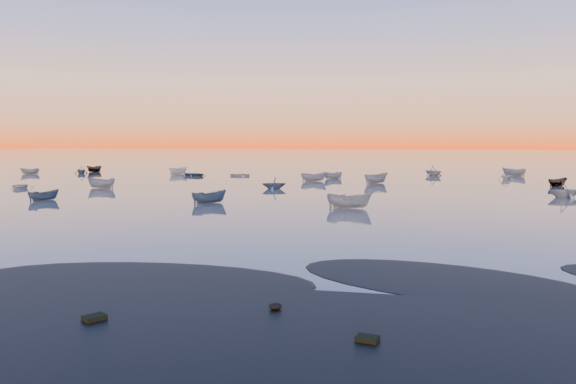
% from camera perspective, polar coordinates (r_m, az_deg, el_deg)
% --- Properties ---
extents(ground, '(600.00, 600.00, 0.00)m').
position_cam_1_polar(ground, '(126.38, 7.89, 2.31)').
color(ground, slate).
rests_on(ground, ground).
extents(mud_lobes, '(140.00, 6.00, 0.07)m').
position_cam_1_polar(mud_lobes, '(27.34, -8.50, -8.19)').
color(mud_lobes, black).
rests_on(mud_lobes, ground).
extents(moored_fleet, '(124.00, 58.00, 1.20)m').
position_cam_1_polar(moored_fleet, '(79.68, 5.33, 0.65)').
color(moored_fleet, silver).
rests_on(moored_fleet, ground).
extents(boat_near_left, '(4.40, 3.34, 1.02)m').
position_cam_1_polar(boat_near_left, '(82.71, -25.58, 0.33)').
color(boat_near_left, silver).
rests_on(boat_near_left, ground).
extents(boat_near_center, '(2.06, 4.38, 1.48)m').
position_cam_1_polar(boat_near_center, '(53.05, 6.22, -1.66)').
color(boat_near_center, slate).
rests_on(boat_near_center, ground).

